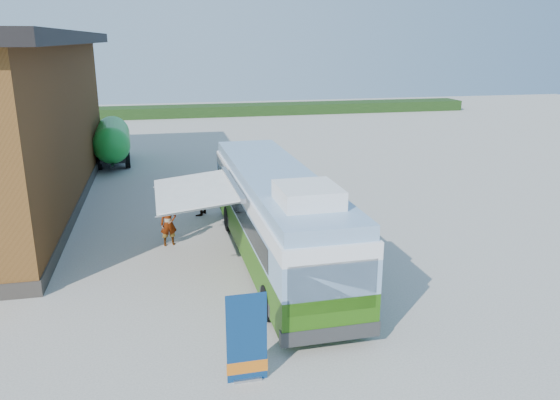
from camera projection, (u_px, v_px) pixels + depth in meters
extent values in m
plane|color=#BCB7AD|center=(261.00, 277.00, 17.19)|extent=(100.00, 100.00, 0.00)
cube|color=#264419|center=(271.00, 109.00, 54.28)|extent=(40.00, 3.00, 1.00)
cube|color=#326911|center=(276.00, 236.00, 18.18)|extent=(2.66, 11.65, 1.06)
cube|color=#7FA3C7|center=(276.00, 209.00, 17.91)|extent=(2.66, 11.65, 0.87)
cube|color=black|center=(238.00, 207.00, 18.09)|extent=(0.24, 9.66, 0.68)
cube|color=black|center=(307.00, 202.00, 18.63)|extent=(0.24, 9.66, 0.68)
cube|color=white|center=(276.00, 190.00, 17.72)|extent=(2.66, 11.65, 0.43)
cube|color=#7FA3C7|center=(276.00, 177.00, 17.61)|extent=(2.51, 11.45, 0.39)
cube|color=white|center=(308.00, 195.00, 14.06)|extent=(1.58, 1.77, 0.48)
cube|color=black|center=(333.00, 287.00, 12.57)|extent=(2.18, 0.10, 1.26)
cube|color=#2D2D2D|center=(330.00, 333.00, 12.96)|extent=(2.47, 0.25, 0.39)
cube|color=#2D2D2D|center=(246.00, 200.00, 23.63)|extent=(2.47, 0.25, 0.39)
cylinder|color=black|center=(269.00, 303.00, 14.45)|extent=(0.31, 0.97, 0.97)
cylinder|color=black|center=(347.00, 294.00, 14.93)|extent=(0.31, 0.97, 0.97)
cylinder|color=black|center=(229.00, 219.00, 21.21)|extent=(0.31, 0.97, 0.97)
cylinder|color=black|center=(283.00, 215.00, 21.69)|extent=(0.31, 0.97, 0.97)
cube|color=white|center=(194.00, 191.00, 17.19)|extent=(2.51, 3.94, 0.30)
cube|color=#A5A8AD|center=(232.00, 184.00, 17.41)|extent=(0.24, 4.20, 0.15)
cylinder|color=#A5A8AD|center=(199.00, 210.00, 15.68)|extent=(2.53, 0.10, 0.31)
cylinder|color=#A5A8AD|center=(190.00, 182.00, 18.75)|extent=(2.53, 0.10, 0.31)
cube|color=navy|center=(247.00, 338.00, 11.67)|extent=(0.89, 0.05, 2.08)
cube|color=#CF6413|center=(247.00, 367.00, 11.87)|extent=(0.91, 0.05, 0.29)
cube|color=#A5A8AD|center=(248.00, 379.00, 11.96)|extent=(0.63, 0.19, 0.06)
cylinder|color=#A5A8AD|center=(247.00, 338.00, 11.69)|extent=(0.02, 0.02, 2.08)
cube|color=tan|center=(331.00, 272.00, 15.83)|extent=(0.51, 1.14, 0.04)
cube|color=tan|center=(314.00, 282.00, 15.82)|extent=(0.27, 1.14, 0.03)
cube|color=tan|center=(348.00, 279.00, 16.00)|extent=(0.27, 1.14, 0.03)
cube|color=black|center=(329.00, 290.00, 15.46)|extent=(0.05, 0.05, 0.70)
cube|color=black|center=(341.00, 289.00, 15.51)|extent=(0.05, 0.05, 0.70)
cube|color=black|center=(321.00, 277.00, 16.34)|extent=(0.05, 0.05, 0.70)
cube|color=black|center=(332.00, 276.00, 16.40)|extent=(0.05, 0.05, 0.70)
imported|color=#999999|center=(168.00, 224.00, 19.61)|extent=(0.66, 0.50, 1.63)
imported|color=#999999|center=(198.00, 197.00, 22.99)|extent=(0.93, 0.98, 1.60)
cylinder|color=green|center=(112.00, 138.00, 32.32)|extent=(2.30, 4.65, 2.04)
sphere|color=green|center=(111.00, 145.00, 30.22)|extent=(2.04, 2.04, 2.04)
sphere|color=green|center=(113.00, 132.00, 34.41)|extent=(2.04, 2.04, 2.04)
cube|color=black|center=(113.00, 153.00, 32.58)|extent=(1.63, 4.83, 0.23)
cube|color=black|center=(113.00, 165.00, 29.87)|extent=(0.21, 1.37, 0.11)
cylinder|color=black|center=(99.00, 162.00, 31.16)|extent=(0.34, 0.92, 0.91)
cylinder|color=black|center=(128.00, 160.00, 31.57)|extent=(0.34, 0.92, 0.91)
cylinder|color=black|center=(101.00, 153.00, 33.68)|extent=(0.34, 0.92, 0.91)
cylinder|color=black|center=(127.00, 151.00, 34.09)|extent=(0.34, 0.92, 0.91)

